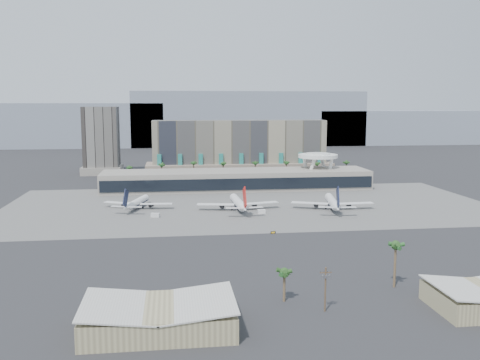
{
  "coord_description": "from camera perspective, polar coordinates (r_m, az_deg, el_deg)",
  "views": [
    {
      "loc": [
        -41.51,
        -226.43,
        54.2
      ],
      "look_at": [
        -6.89,
        40.0,
        15.84
      ],
      "focal_mm": 40.0,
      "sensor_mm": 36.0,
      "label": 1
    }
  ],
  "objects": [
    {
      "name": "taxiway_sign",
      "position": [
        226.54,
        3.55,
        -5.6
      ],
      "size": [
        2.19,
        0.82,
        0.99
      ],
      "rotation": [
        0.0,
        0.0,
        0.25
      ],
      "color": "black",
      "rests_on": "ground"
    },
    {
      "name": "airliner_right",
      "position": [
        280.39,
        9.84,
        -2.34
      ],
      "size": [
        42.21,
        43.8,
        15.21
      ],
      "rotation": [
        0.0,
        0.0,
        -0.17
      ],
      "color": "white",
      "rests_on": "ground"
    },
    {
      "name": "apron_pad",
      "position": [
        289.58,
        0.97,
        -2.66
      ],
      "size": [
        260.0,
        130.0,
        0.06
      ],
      "primitive_type": "cube",
      "color": "#5B5B59",
      "rests_on": "ground"
    },
    {
      "name": "utility_pole",
      "position": [
        144.09,
        9.11,
        -11.04
      ],
      "size": [
        3.2,
        0.85,
        12.0
      ],
      "color": "#4C3826",
      "rests_on": "ground"
    },
    {
      "name": "service_vehicle_a",
      "position": [
        261.13,
        -9.02,
        -3.73
      ],
      "size": [
        4.51,
        3.1,
        2.01
      ],
      "primitive_type": "cube",
      "rotation": [
        0.0,
        0.0,
        -0.29
      ],
      "color": "silver",
      "rests_on": "ground"
    },
    {
      "name": "ground",
      "position": [
        236.49,
        2.92,
        -5.13
      ],
      "size": [
        900.0,
        900.0,
        0.0
      ],
      "primitive_type": "plane",
      "color": "#232326",
      "rests_on": "ground"
    },
    {
      "name": "service_vehicle_b",
      "position": [
        266.79,
        2.31,
        -3.39
      ],
      "size": [
        3.85,
        2.21,
        1.98
      ],
      "primitive_type": "cube",
      "rotation": [
        0.0,
        0.0,
        -0.0
      ],
      "color": "white",
      "rests_on": "ground"
    },
    {
      "name": "palm_row",
      "position": [
        377.12,
        0.04,
        1.47
      ],
      "size": [
        157.8,
        2.8,
        13.1
      ],
      "color": "brown",
      "rests_on": "ground"
    },
    {
      "name": "airliner_centre",
      "position": [
        274.7,
        -0.17,
        -2.44
      ],
      "size": [
        42.92,
        44.21,
        15.26
      ],
      "rotation": [
        0.0,
        0.0,
        0.03
      ],
      "color": "white",
      "rests_on": "ground"
    },
    {
      "name": "mountain_ridge",
      "position": [
        700.3,
        -1.72,
        6.13
      ],
      "size": [
        680.0,
        60.0,
        70.0
      ],
      "color": "gray",
      "rests_on": "ground"
    },
    {
      "name": "near_palm_b",
      "position": [
        165.72,
        16.26,
        -7.19
      ],
      "size": [
        6.0,
        6.0,
        14.25
      ],
      "color": "brown",
      "rests_on": "ground"
    },
    {
      "name": "hotel",
      "position": [
        405.86,
        -0.08,
        2.84
      ],
      "size": [
        140.0,
        30.0,
        42.0
      ],
      "color": "gray",
      "rests_on": "ground"
    },
    {
      "name": "hangar_left",
      "position": [
        134.52,
        -8.6,
        -14.25
      ],
      "size": [
        36.65,
        22.6,
        7.55
      ],
      "color": "#8D825E",
      "rests_on": "ground"
    },
    {
      "name": "office_tower",
      "position": [
        430.9,
        -14.55,
        3.71
      ],
      "size": [
        30.0,
        30.0,
        52.0
      ],
      "color": "black",
      "rests_on": "ground"
    },
    {
      "name": "saucer_structure",
      "position": [
        357.56,
        8.3,
        2.3
      ],
      "size": [
        26.0,
        26.0,
        21.89
      ],
      "color": "white",
      "rests_on": "ground"
    },
    {
      "name": "near_palm_a",
      "position": [
        149.87,
        4.75,
        -10.33
      ],
      "size": [
        6.0,
        6.0,
        9.61
      ],
      "color": "brown",
      "rests_on": "ground"
    },
    {
      "name": "airliner_left",
      "position": [
        283.35,
        -10.94,
        -2.37
      ],
      "size": [
        36.05,
        37.37,
        13.22
      ],
      "rotation": [
        0.0,
        0.0,
        -0.28
      ],
      "color": "white",
      "rests_on": "ground"
    },
    {
      "name": "terminal",
      "position": [
        342.16,
        -0.36,
        0.11
      ],
      "size": [
        170.0,
        32.5,
        14.5
      ],
      "color": "#9F978C",
      "rests_on": "ground"
    }
  ]
}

